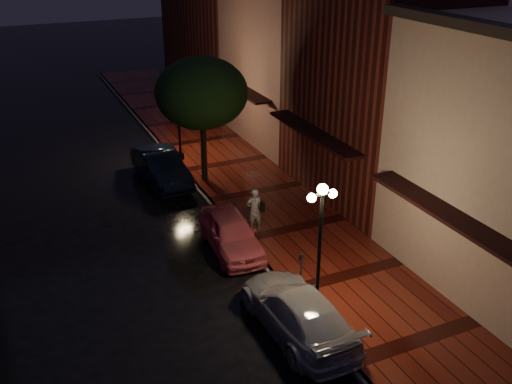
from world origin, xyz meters
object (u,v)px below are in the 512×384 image
streetlamp_far (178,113)px  parking_meter (301,269)px  streetlamp_near (320,241)px  street_tree (202,95)px  navy_car (161,167)px  silver_car (298,311)px  woman_with_umbrella (254,192)px  pink_car (231,233)px

streetlamp_far → parking_meter: (0.02, -12.91, -1.60)m
streetlamp_near → street_tree: (0.26, 10.99, 1.64)m
street_tree → navy_car: (-1.87, 0.86, -3.47)m
navy_car → silver_car: size_ratio=0.95×
parking_meter → street_tree: bearing=79.7°
woman_with_umbrella → pink_car: bearing=34.1°
street_tree → parking_meter: bearing=-91.4°
silver_car → parking_meter: bearing=-122.4°
streetlamp_near → navy_car: (-1.61, 11.86, -1.82)m
streetlamp_near → woman_with_umbrella: (0.33, 5.47, -0.78)m
woman_with_umbrella → parking_meter: bearing=90.0°
streetlamp_near → pink_car: bearing=101.4°
streetlamp_far → silver_car: size_ratio=0.87×
streetlamp_far → parking_meter: streetlamp_far is taller
pink_car → silver_car: size_ratio=0.83×
navy_car → woman_with_umbrella: 6.76m
navy_car → parking_meter: size_ratio=3.37×
woman_with_umbrella → navy_car: bearing=-69.1°
pink_car → navy_car: size_ratio=0.87×
streetlamp_near → streetlamp_far: size_ratio=1.00×
street_tree → navy_car: size_ratio=1.23×
streetlamp_far → navy_car: (-1.61, -2.14, -1.82)m
pink_car → silver_car: bearing=-86.5°
silver_car → woman_with_umbrella: 6.21m
pink_car → woman_with_umbrella: woman_with_umbrella is taller
street_tree → streetlamp_near: bearing=-91.3°
navy_car → silver_car: (0.66, -12.37, -0.06)m
streetlamp_near → street_tree: size_ratio=0.74×
streetlamp_far → pink_car: streetlamp_far is taller
pink_car → silver_car: (0.00, -5.24, 0.02)m
street_tree → navy_car: street_tree is taller
pink_car → navy_car: 7.16m
pink_car → parking_meter: parking_meter is taller
streetlamp_far → pink_car: bearing=-95.8°
streetlamp_near → pink_car: size_ratio=1.05×
streetlamp_near → woman_with_umbrella: streetlamp_near is taller
silver_car → woman_with_umbrella: woman_with_umbrella is taller
street_tree → parking_meter: size_ratio=4.15×
street_tree → silver_car: street_tree is taller
navy_car → pink_car: bearing=-87.9°
streetlamp_near → pink_car: 5.18m
streetlamp_far → silver_car: bearing=-93.7°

